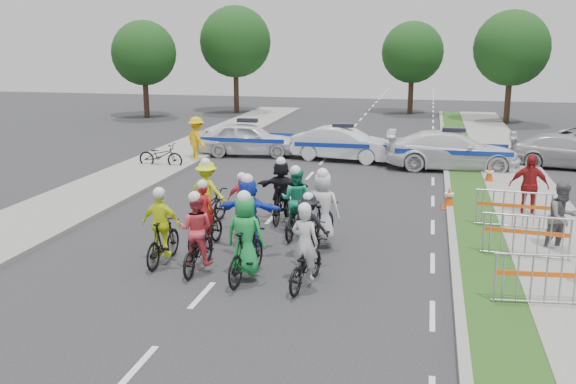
% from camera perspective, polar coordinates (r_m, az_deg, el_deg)
% --- Properties ---
extents(ground, '(90.00, 90.00, 0.00)m').
position_cam_1_polar(ground, '(13.37, -7.65, -9.09)').
color(ground, '#28282B').
rests_on(ground, ground).
extents(curb_right, '(0.20, 60.00, 0.12)m').
position_cam_1_polar(curb_right, '(17.34, 14.40, -3.89)').
color(curb_right, gray).
rests_on(curb_right, ground).
extents(grass_strip, '(1.20, 60.00, 0.11)m').
position_cam_1_polar(grass_strip, '(17.38, 16.71, -4.01)').
color(grass_strip, '#274917').
rests_on(grass_strip, ground).
extents(sidewalk_right, '(2.40, 60.00, 0.13)m').
position_cam_1_polar(sidewalk_right, '(17.62, 22.57, -4.22)').
color(sidewalk_right, gray).
rests_on(sidewalk_right, ground).
extents(sidewalk_left, '(3.00, 60.00, 0.13)m').
position_cam_1_polar(sidewalk_left, '(20.44, -20.11, -1.64)').
color(sidewalk_left, gray).
rests_on(sidewalk_left, ground).
extents(rider_0, '(0.92, 1.89, 1.85)m').
position_cam_1_polar(rider_0, '(13.52, 1.53, -5.95)').
color(rider_0, black).
rests_on(rider_0, ground).
extents(rider_1, '(0.90, 1.97, 2.02)m').
position_cam_1_polar(rider_1, '(13.83, -3.77, -4.79)').
color(rider_1, black).
rests_on(rider_1, ground).
extents(rider_2, '(0.78, 1.82, 1.86)m').
position_cam_1_polar(rider_2, '(14.54, -8.07, -4.34)').
color(rider_2, black).
rests_on(rider_2, ground).
extents(rider_3, '(0.94, 1.77, 1.85)m').
position_cam_1_polar(rider_3, '(15.09, -11.10, -3.71)').
color(rider_3, black).
rests_on(rider_3, ground).
extents(rider_4, '(0.98, 1.70, 1.70)m').
position_cam_1_polar(rider_4, '(14.97, 1.83, -3.79)').
color(rider_4, black).
rests_on(rider_4, ground).
extents(rider_5, '(1.57, 1.88, 1.97)m').
position_cam_1_polar(rider_5, '(15.66, -3.51, -2.42)').
color(rider_5, black).
rests_on(rider_5, ground).
extents(rider_6, '(0.86, 1.81, 1.77)m').
position_cam_1_polar(rider_6, '(16.08, -7.41, -2.96)').
color(rider_6, black).
rests_on(rider_6, ground).
extents(rider_7, '(0.92, 2.00, 2.04)m').
position_cam_1_polar(rider_7, '(15.98, 3.09, -2.22)').
color(rider_7, black).
rests_on(rider_7, ground).
extents(rider_8, '(0.85, 1.93, 1.92)m').
position_cam_1_polar(rider_8, '(16.90, 0.71, -1.59)').
color(rider_8, black).
rests_on(rider_8, ground).
extents(rider_9, '(0.85, 1.60, 1.66)m').
position_cam_1_polar(rider_9, '(17.31, -4.02, -1.48)').
color(rider_9, black).
rests_on(rider_9, ground).
extents(rider_10, '(1.18, 2.00, 1.94)m').
position_cam_1_polar(rider_10, '(17.97, -7.17, -0.66)').
color(rider_10, black).
rests_on(rider_10, ground).
extents(rider_11, '(1.52, 1.82, 1.89)m').
position_cam_1_polar(rider_11, '(18.19, -0.58, -0.23)').
color(rider_11, black).
rests_on(rider_11, ground).
extents(police_car_0, '(4.56, 2.28, 1.49)m').
position_cam_1_polar(police_car_0, '(28.80, -3.60, 4.74)').
color(police_car_0, white).
rests_on(police_car_0, ground).
extents(police_car_1, '(4.53, 2.21, 1.43)m').
position_cam_1_polar(police_car_1, '(27.66, 4.90, 4.29)').
color(police_car_1, white).
rests_on(police_car_1, ground).
extents(police_car_2, '(5.29, 2.30, 1.52)m').
position_cam_1_polar(police_car_2, '(26.46, 14.42, 3.59)').
color(police_car_2, white).
rests_on(police_car_2, ground).
extents(civilian_sedan, '(4.80, 2.44, 1.33)m').
position_cam_1_polar(civilian_sedan, '(28.30, 23.63, 3.32)').
color(civilian_sedan, '#B0AFB4').
rests_on(civilian_sedan, ground).
extents(spectator_1, '(1.09, 1.02, 1.79)m').
position_cam_1_polar(spectator_1, '(16.86, 23.20, -2.11)').
color(spectator_1, '#5C5B60').
rests_on(spectator_1, ground).
extents(spectator_2, '(1.13, 0.53, 1.88)m').
position_cam_1_polar(spectator_2, '(19.85, 20.62, 0.49)').
color(spectator_2, maroon).
rests_on(spectator_2, ground).
extents(marshal_hiviz, '(1.39, 1.35, 1.91)m').
position_cam_1_polar(marshal_hiviz, '(27.54, -8.11, 4.67)').
color(marshal_hiviz, '#F3B60C').
rests_on(marshal_hiviz, ground).
extents(barrier_0, '(2.04, 0.69, 1.12)m').
position_cam_1_polar(barrier_0, '(13.36, 21.95, -7.44)').
color(barrier_0, '#A5A8AD').
rests_on(barrier_0, ground).
extents(barrier_1, '(2.04, 0.69, 1.12)m').
position_cam_1_polar(barrier_1, '(16.01, 20.38, -3.89)').
color(barrier_1, '#A5A8AD').
rests_on(barrier_1, ground).
extents(barrier_2, '(2.04, 0.67, 1.12)m').
position_cam_1_polar(barrier_2, '(18.38, 19.39, -1.63)').
color(barrier_2, '#A5A8AD').
rests_on(barrier_2, ground).
extents(cone_0, '(0.40, 0.40, 0.70)m').
position_cam_1_polar(cone_0, '(20.32, 14.12, -0.50)').
color(cone_0, '#F24C0C').
rests_on(cone_0, ground).
extents(cone_1, '(0.40, 0.40, 0.70)m').
position_cam_1_polar(cone_1, '(24.13, 17.46, 1.46)').
color(cone_1, '#F24C0C').
rests_on(cone_1, ground).
extents(parked_bike, '(1.89, 0.69, 0.99)m').
position_cam_1_polar(parked_bike, '(26.53, -11.25, 3.20)').
color(parked_bike, black).
rests_on(parked_bike, ground).
extents(tree_0, '(4.20, 4.20, 6.30)m').
position_cam_1_polar(tree_0, '(43.63, -12.70, 11.95)').
color(tree_0, '#382619').
rests_on(tree_0, ground).
extents(tree_1, '(4.55, 4.55, 6.82)m').
position_cam_1_polar(tree_1, '(41.83, 19.27, 11.97)').
color(tree_1, '#382619').
rests_on(tree_1, ground).
extents(tree_3, '(4.90, 4.90, 7.35)m').
position_cam_1_polar(tree_3, '(45.57, -4.70, 13.16)').
color(tree_3, '#382619').
rests_on(tree_3, ground).
extents(tree_4, '(4.20, 4.20, 6.30)m').
position_cam_1_polar(tree_4, '(45.60, 11.01, 12.08)').
color(tree_4, '#382619').
rests_on(tree_4, ground).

